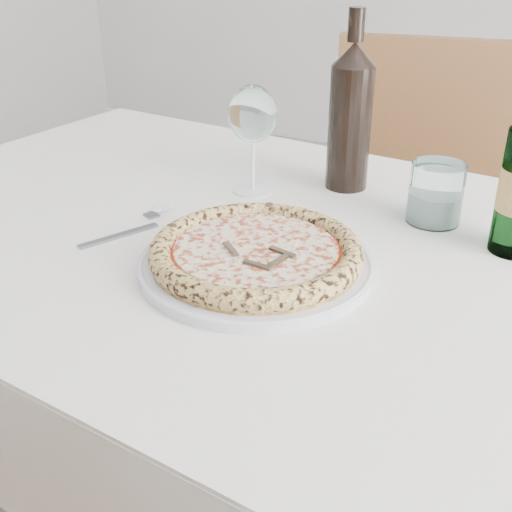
# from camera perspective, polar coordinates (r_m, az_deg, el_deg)

# --- Properties ---
(dining_table) EXTENTS (1.59, 1.04, 0.76)m
(dining_table) POSITION_cam_1_polar(r_m,az_deg,el_deg) (0.99, 2.59, -2.98)
(dining_table) COLOR brown
(dining_table) RESTS_ON floor
(chair_far) EXTENTS (0.52, 0.52, 0.93)m
(chair_far) POSITION_cam_1_polar(r_m,az_deg,el_deg) (1.71, 13.54, 4.52)
(chair_far) COLOR brown
(chair_far) RESTS_ON floor
(plate) EXTENTS (0.32, 0.32, 0.02)m
(plate) POSITION_cam_1_polar(r_m,az_deg,el_deg) (0.87, -0.00, -0.65)
(plate) COLOR silver
(plate) RESTS_ON dining_table
(pizza) EXTENTS (0.29, 0.29, 0.03)m
(pizza) POSITION_cam_1_polar(r_m,az_deg,el_deg) (0.86, -0.00, 0.37)
(pizza) COLOR tan
(pizza) RESTS_ON plate
(fork) EXTENTS (0.07, 0.18, 0.00)m
(fork) POSITION_cam_1_polar(r_m,az_deg,el_deg) (1.01, -11.13, 2.39)
(fork) COLOR slate
(fork) RESTS_ON dining_table
(wine_glass) EXTENTS (0.08, 0.08, 0.19)m
(wine_glass) POSITION_cam_1_polar(r_m,az_deg,el_deg) (1.09, -0.28, 12.30)
(wine_glass) COLOR white
(wine_glass) RESTS_ON dining_table
(tumbler) EXTENTS (0.08, 0.08, 0.09)m
(tumbler) POSITION_cam_1_polar(r_m,az_deg,el_deg) (1.04, 15.65, 5.07)
(tumbler) COLOR white
(tumbler) RESTS_ON dining_table
(wine_bottle) EXTENTS (0.07, 0.07, 0.30)m
(wine_bottle) POSITION_cam_1_polar(r_m,az_deg,el_deg) (1.13, 8.38, 12.27)
(wine_bottle) COLOR black
(wine_bottle) RESTS_ON dining_table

